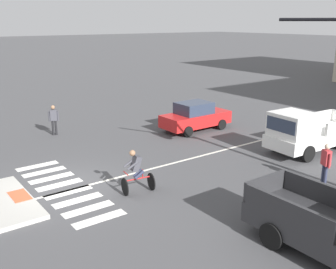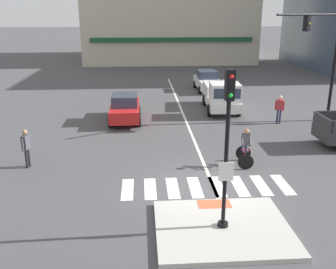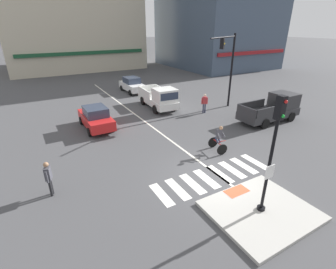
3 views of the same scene
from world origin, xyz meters
TOP-DOWN VIEW (x-y plane):
  - ground_plane at (0.00, 0.00)m, footprint 300.00×300.00m
  - traffic_island at (0.00, -3.07)m, footprint 4.04×3.44m
  - tactile_pad_front at (0.00, -1.70)m, footprint 1.10×0.60m
  - signal_pole at (0.00, -3.08)m, footprint 0.44×0.38m
  - crosswalk_stripe_a at (-2.96, -0.07)m, footprint 0.44×1.80m
  - crosswalk_stripe_b at (-2.11, -0.07)m, footprint 0.44×1.80m
  - crosswalk_stripe_c at (-1.27, -0.07)m, footprint 0.44×1.80m
  - crosswalk_stripe_d at (-0.42, -0.07)m, footprint 0.44×1.80m
  - crosswalk_stripe_e at (0.42, -0.07)m, footprint 0.44×1.80m
  - crosswalk_stripe_f at (1.27, -0.07)m, footprint 0.44×1.80m
  - crosswalk_stripe_g at (2.11, -0.07)m, footprint 0.44×1.80m
  - crosswalk_stripe_h at (2.96, -0.07)m, footprint 0.44×1.80m
  - lane_centre_line at (0.27, 10.00)m, footprint 0.14×28.00m
  - traffic_light_mast at (7.97, 8.14)m, footprint 4.56×2.45m
  - building_corner_left at (1.30, 41.42)m, footprint 21.68×18.00m
  - building_corner_right at (24.15, 29.38)m, footprint 16.11×18.59m
  - car_red_westbound_far at (-3.37, 9.26)m, footprint 1.88×4.12m
  - car_white_eastbound_distant at (3.08, 18.10)m, footprint 1.91×4.13m
  - pickup_truck_charcoal_cross_right at (9.20, 3.93)m, footprint 5.10×2.07m
  - pickup_truck_white_eastbound_far at (2.84, 11.03)m, footprint 2.28×5.20m
  - cyclist at (1.98, 1.94)m, footprint 0.82×1.18m
  - pedestrian_at_curb_left at (-7.21, 2.36)m, footprint 0.32×0.53m
  - pedestrian_waiting_far_side at (5.64, 8.10)m, footprint 0.51×0.35m

SIDE VIEW (x-z plane):
  - ground_plane at x=0.00m, z-range 0.00..0.00m
  - crosswalk_stripe_a at x=-2.96m, z-range 0.00..0.01m
  - crosswalk_stripe_b at x=-2.11m, z-range 0.00..0.01m
  - crosswalk_stripe_c at x=-1.27m, z-range 0.00..0.01m
  - crosswalk_stripe_d at x=-0.42m, z-range 0.00..0.01m
  - crosswalk_stripe_e at x=0.42m, z-range 0.00..0.01m
  - crosswalk_stripe_f at x=1.27m, z-range 0.00..0.01m
  - crosswalk_stripe_g at x=2.11m, z-range 0.00..0.01m
  - crosswalk_stripe_h at x=2.96m, z-range 0.00..0.01m
  - lane_centre_line at x=0.27m, z-range 0.00..0.01m
  - traffic_island at x=0.00m, z-range 0.00..0.15m
  - tactile_pad_front at x=0.00m, z-range 0.15..0.16m
  - car_red_westbound_far at x=-3.37m, z-range -0.01..1.63m
  - car_white_eastbound_distant at x=3.08m, z-range -0.01..1.63m
  - cyclist at x=1.98m, z-range 0.03..1.71m
  - pickup_truck_charcoal_cross_right at x=9.20m, z-range -0.06..2.02m
  - pickup_truck_white_eastbound_far at x=2.84m, z-range -0.06..2.02m
  - pedestrian_at_curb_left at x=-7.21m, z-range 0.15..1.82m
  - pedestrian_waiting_far_side at x=5.64m, z-range 0.15..1.82m
  - signal_pole at x=0.00m, z-range 0.63..5.34m
  - traffic_light_mast at x=7.97m, z-range 1.02..7.41m
  - building_corner_left at x=1.30m, z-range 0.02..13.74m
  - building_corner_right at x=24.15m, z-range 0.02..17.02m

